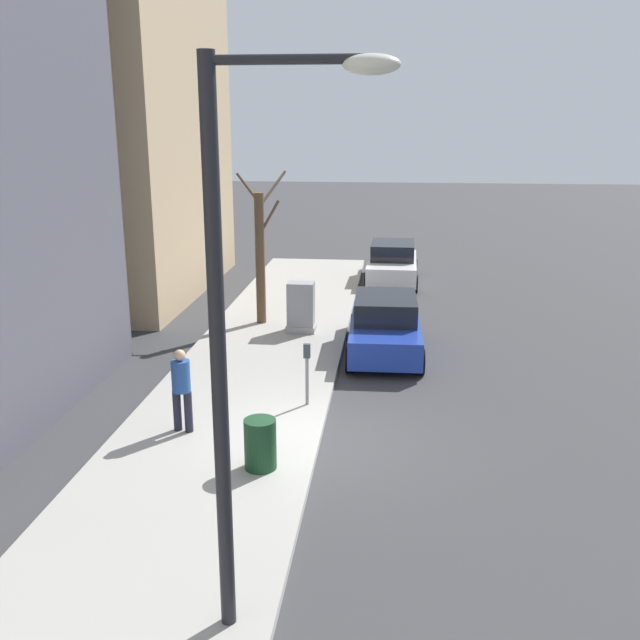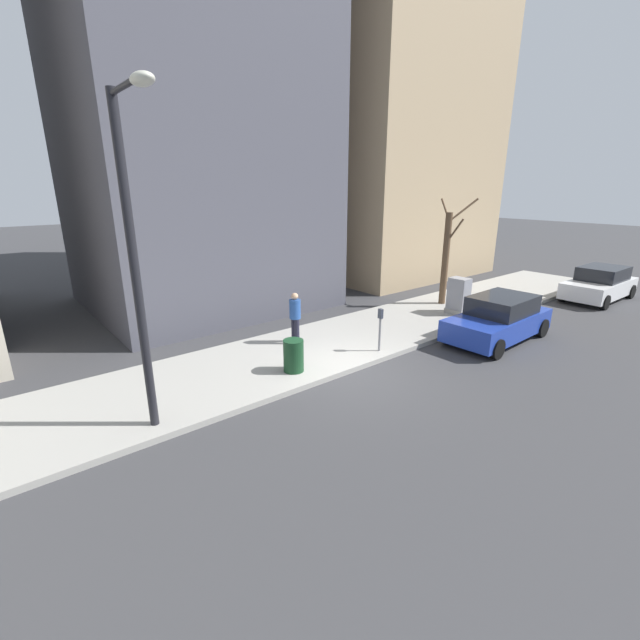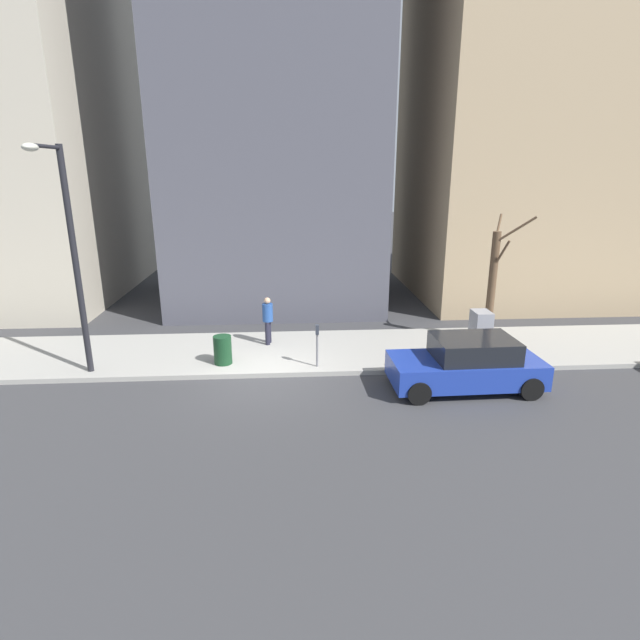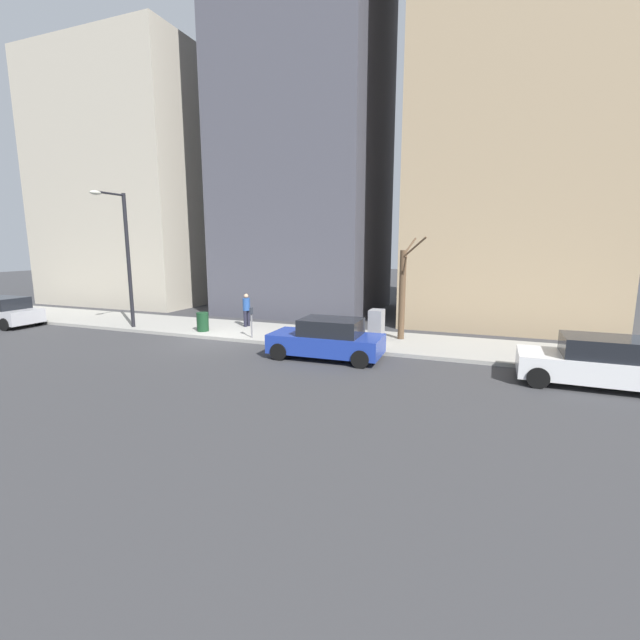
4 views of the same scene
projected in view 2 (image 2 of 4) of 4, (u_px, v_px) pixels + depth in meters
The scene contains 11 objects.
ground_plane at pixel (351, 374), 12.00m from camera, with size 120.00×120.00×0.00m, color #38383A.
sidewalk at pixel (307, 351), 13.45m from camera, with size 4.00×36.00×0.15m, color #9E9B93.
parked_car_white at pixel (600, 284), 19.54m from camera, with size 1.98×4.23×1.52m.
parked_car_blue at pixel (499, 319), 14.42m from camera, with size 2.00×4.24×1.52m.
parking_meter at pixel (380, 325), 13.01m from camera, with size 0.14×0.10×1.35m.
utility_box at pixel (459, 296), 16.94m from camera, with size 0.83×0.61×1.43m.
streetlamp at pixel (136, 244), 7.84m from camera, with size 1.97×0.32×6.50m.
bare_tree at pixel (446, 256), 17.98m from camera, with size 1.40×1.16×4.42m.
trash_bin at pixel (294, 356), 11.69m from camera, with size 0.56×0.56×0.90m, color #14381E.
pedestrian_near_meter at pixel (295, 315), 13.68m from camera, with size 0.40×0.36×1.66m.
office_tower_left at pixel (387, 15), 22.91m from camera, with size 10.06×10.06×27.52m, color tan.
Camera 2 is at (-7.97, 7.61, 5.05)m, focal length 24.00 mm.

